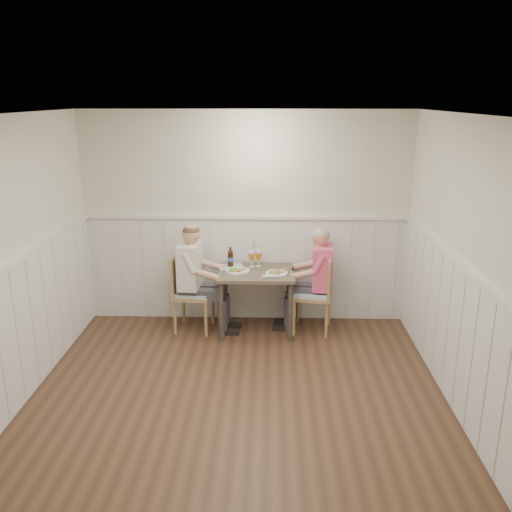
{
  "coord_description": "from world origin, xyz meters",
  "views": [
    {
      "loc": [
        0.3,
        -4.24,
        2.74
      ],
      "look_at": [
        0.14,
        1.64,
        1.0
      ],
      "focal_mm": 38.0,
      "sensor_mm": 36.0,
      "label": 1
    }
  ],
  "objects_px": {
    "chair_right": "(317,291)",
    "beer_bottle": "(230,258)",
    "dining_table": "(256,280)",
    "chair_left": "(189,290)",
    "man_in_pink": "(318,287)",
    "diner_cream": "(194,286)",
    "grass_vase": "(252,253)"
  },
  "relations": [
    {
      "from": "dining_table",
      "to": "grass_vase",
      "type": "height_order",
      "value": "grass_vase"
    },
    {
      "from": "chair_right",
      "to": "beer_bottle",
      "type": "relative_size",
      "value": 3.83
    },
    {
      "from": "diner_cream",
      "to": "grass_vase",
      "type": "xyz_separation_m",
      "value": [
        0.69,
        0.25,
        0.35
      ]
    },
    {
      "from": "chair_right",
      "to": "man_in_pink",
      "type": "xyz_separation_m",
      "value": [
        0.01,
        0.06,
        0.03
      ]
    },
    {
      "from": "dining_table",
      "to": "beer_bottle",
      "type": "xyz_separation_m",
      "value": [
        -0.32,
        0.18,
        0.21
      ]
    },
    {
      "from": "diner_cream",
      "to": "grass_vase",
      "type": "distance_m",
      "value": 0.81
    },
    {
      "from": "man_in_pink",
      "to": "chair_left",
      "type": "bearing_deg",
      "value": -178.55
    },
    {
      "from": "chair_right",
      "to": "beer_bottle",
      "type": "height_order",
      "value": "beer_bottle"
    },
    {
      "from": "grass_vase",
      "to": "chair_left",
      "type": "bearing_deg",
      "value": -163.03
    },
    {
      "from": "dining_table",
      "to": "chair_left",
      "type": "distance_m",
      "value": 0.83
    },
    {
      "from": "chair_right",
      "to": "grass_vase",
      "type": "relative_size",
      "value": 2.7
    },
    {
      "from": "dining_table",
      "to": "chair_left",
      "type": "bearing_deg",
      "value": 178.96
    },
    {
      "from": "chair_right",
      "to": "diner_cream",
      "type": "bearing_deg",
      "value": -179.89
    },
    {
      "from": "man_in_pink",
      "to": "beer_bottle",
      "type": "height_order",
      "value": "man_in_pink"
    },
    {
      "from": "diner_cream",
      "to": "man_in_pink",
      "type": "bearing_deg",
      "value": 2.33
    },
    {
      "from": "chair_right",
      "to": "grass_vase",
      "type": "bearing_deg",
      "value": 162.54
    },
    {
      "from": "dining_table",
      "to": "chair_right",
      "type": "relative_size",
      "value": 0.94
    },
    {
      "from": "chair_right",
      "to": "grass_vase",
      "type": "xyz_separation_m",
      "value": [
        -0.79,
        0.25,
        0.39
      ]
    },
    {
      "from": "man_in_pink",
      "to": "diner_cream",
      "type": "distance_m",
      "value": 1.49
    },
    {
      "from": "chair_left",
      "to": "man_in_pink",
      "type": "distance_m",
      "value": 1.56
    },
    {
      "from": "chair_right",
      "to": "beer_bottle",
      "type": "distance_m",
      "value": 1.12
    },
    {
      "from": "chair_left",
      "to": "grass_vase",
      "type": "relative_size",
      "value": 2.66
    },
    {
      "from": "diner_cream",
      "to": "grass_vase",
      "type": "bearing_deg",
      "value": 20.1
    },
    {
      "from": "beer_bottle",
      "to": "dining_table",
      "type": "bearing_deg",
      "value": -29.55
    },
    {
      "from": "diner_cream",
      "to": "beer_bottle",
      "type": "relative_size",
      "value": 5.41
    },
    {
      "from": "man_in_pink",
      "to": "diner_cream",
      "type": "height_order",
      "value": "diner_cream"
    },
    {
      "from": "chair_right",
      "to": "diner_cream",
      "type": "distance_m",
      "value": 1.47
    },
    {
      "from": "dining_table",
      "to": "chair_left",
      "type": "relative_size",
      "value": 0.96
    },
    {
      "from": "dining_table",
      "to": "diner_cream",
      "type": "relative_size",
      "value": 0.67
    },
    {
      "from": "dining_table",
      "to": "beer_bottle",
      "type": "relative_size",
      "value": 3.61
    },
    {
      "from": "chair_right",
      "to": "chair_left",
      "type": "distance_m",
      "value": 1.54
    },
    {
      "from": "beer_bottle",
      "to": "grass_vase",
      "type": "relative_size",
      "value": 0.7
    }
  ]
}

